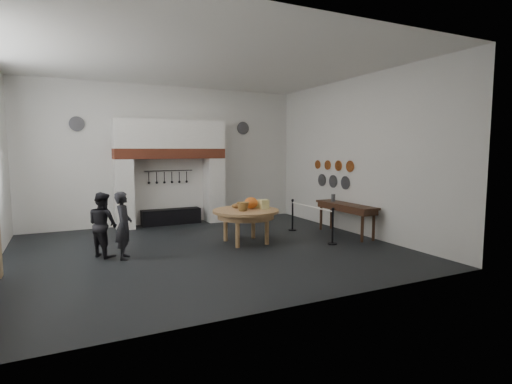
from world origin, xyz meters
name	(u,v)px	position (x,y,z in m)	size (l,w,h in m)	color
floor	(209,249)	(0.00, 0.00, 0.00)	(9.00, 8.00, 0.02)	black
ceiling	(206,61)	(0.00, 0.00, 4.50)	(9.00, 8.00, 0.02)	silver
wall_back	(168,155)	(0.00, 4.00, 2.25)	(9.00, 0.02, 4.50)	silver
wall_front	(294,162)	(0.00, -4.00, 2.25)	(9.00, 0.02, 4.50)	silver
wall_right	(356,156)	(4.50, 0.00, 2.25)	(0.02, 8.00, 4.50)	silver
chimney_pier_left	(124,194)	(-1.48, 3.65, 1.07)	(0.55, 0.70, 2.15)	silver
chimney_pier_right	(214,190)	(1.48, 3.65, 1.07)	(0.55, 0.70, 2.15)	silver
hearth_brick_band	(170,154)	(0.00, 3.65, 2.31)	(3.50, 0.72, 0.32)	#9E442B
chimney_hood	(170,135)	(0.00, 3.65, 2.92)	(3.50, 0.70, 0.90)	silver
iron_range	(171,217)	(0.00, 3.72, 0.25)	(1.90, 0.45, 0.50)	black
utensil_rail	(169,171)	(0.00, 3.92, 1.75)	(0.02, 0.02, 1.60)	black
work_table	(246,211)	(1.12, 0.25, 0.84)	(1.73, 1.73, 0.07)	tan
pumpkin	(251,203)	(1.32, 0.35, 1.03)	(0.36, 0.36, 0.31)	#D6491E
cheese_block_big	(264,204)	(1.62, 0.20, 0.99)	(0.22, 0.22, 0.24)	#EFE68F
cheese_block_small	(258,204)	(1.60, 0.50, 0.97)	(0.18, 0.18, 0.20)	#F4EB92
wicker_basket	(243,207)	(0.97, 0.10, 0.98)	(0.32, 0.32, 0.22)	olive
bread_loaf	(237,206)	(1.02, 0.60, 0.94)	(0.31, 0.18, 0.13)	#A17839
visitor_near	(124,225)	(-1.97, 0.02, 0.76)	(0.55, 0.36, 1.51)	black
visitor_far	(103,224)	(-2.37, 0.42, 0.74)	(0.72, 0.56, 1.48)	black
side_table	(346,205)	(4.10, -0.11, 0.87)	(0.55, 2.20, 0.06)	#3D2316
pewter_jug	(333,198)	(4.10, 0.49, 1.01)	(0.12, 0.12, 0.22)	#515257
copper_pan_a	(350,166)	(4.46, 0.20, 1.95)	(0.34, 0.34, 0.03)	#C6662D
copper_pan_b	(338,166)	(4.46, 0.75, 1.95)	(0.32, 0.32, 0.03)	#C6662D
copper_pan_c	(328,165)	(4.46, 1.30, 1.95)	(0.30, 0.30, 0.03)	#C6662D
copper_pan_d	(318,165)	(4.46, 1.85, 1.95)	(0.28, 0.28, 0.03)	#C6662D
pewter_plate_left	(345,183)	(4.46, 0.40, 1.45)	(0.40, 0.40, 0.03)	#4C4C51
pewter_plate_mid	(333,181)	(4.46, 1.00, 1.45)	(0.40, 0.40, 0.03)	#4C4C51
pewter_plate_right	(322,180)	(4.46, 1.60, 1.45)	(0.40, 0.40, 0.03)	#4C4C51
pewter_plate_back_left	(77,124)	(-2.70, 3.96, 3.20)	(0.44, 0.44, 0.03)	#4C4C51
pewter_plate_back_right	(243,128)	(2.70, 3.96, 3.20)	(0.44, 0.44, 0.03)	#4C4C51
barrier_post_near	(333,227)	(3.06, -0.89, 0.45)	(0.05, 0.05, 0.90)	black
barrier_post_far	(293,216)	(3.06, 1.11, 0.45)	(0.05, 0.05, 0.90)	black
barrier_rope	(311,207)	(3.06, 0.11, 0.85)	(0.04, 0.04, 2.00)	white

